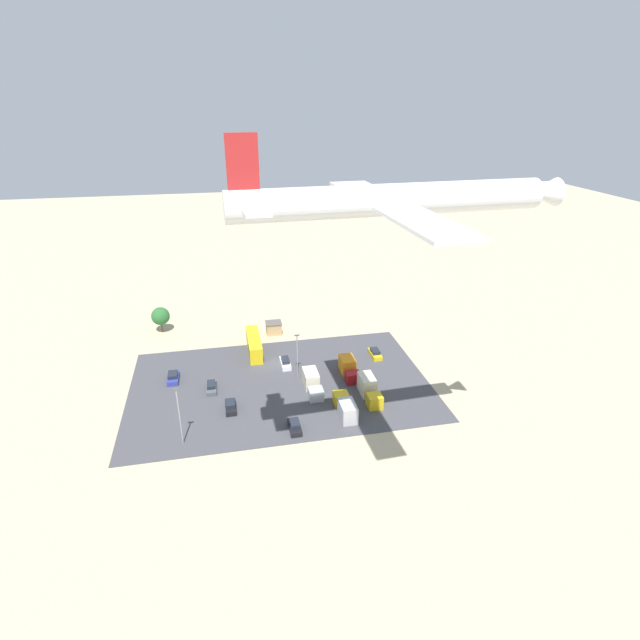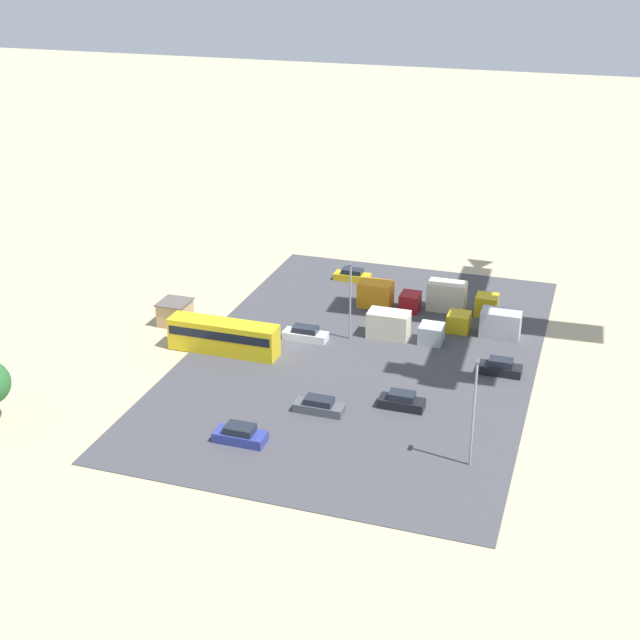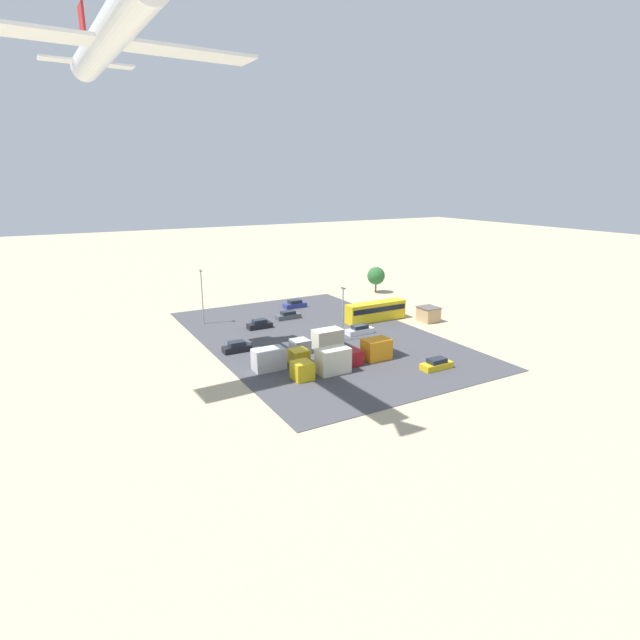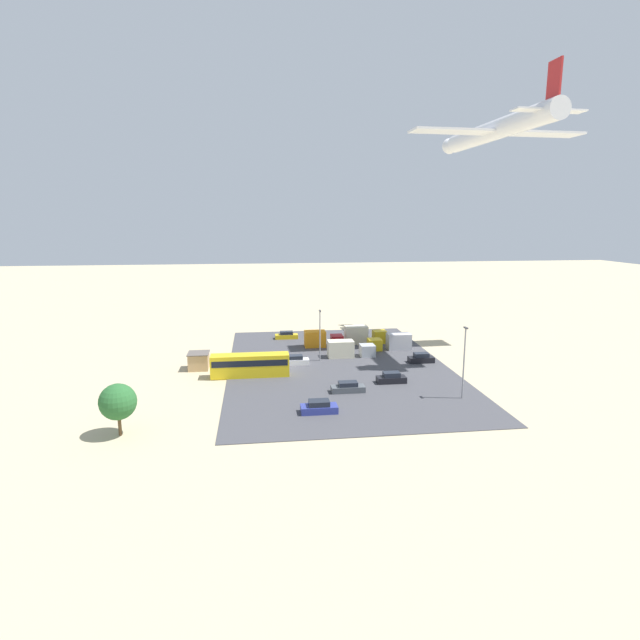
# 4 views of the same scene
# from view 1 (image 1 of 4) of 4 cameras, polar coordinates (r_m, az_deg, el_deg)

# --- Properties ---
(ground_plane) EXTENTS (400.00, 400.00, 0.00)m
(ground_plane) POSITION_cam_1_polar(r_m,az_deg,el_deg) (98.51, -5.16, -5.01)
(ground_plane) COLOR tan
(parking_lot_surface) EXTENTS (53.39, 34.54, 0.08)m
(parking_lot_surface) POSITION_cam_1_polar(r_m,az_deg,el_deg) (91.58, -4.54, -7.38)
(parking_lot_surface) COLOR #424247
(parking_lot_surface) RESTS_ON ground
(shed_building) EXTENTS (3.49, 3.28, 2.65)m
(shed_building) POSITION_cam_1_polar(r_m,az_deg,el_deg) (110.36, -5.32, -0.90)
(shed_building) COLOR tan
(shed_building) RESTS_ON ground
(bus) EXTENTS (2.55, 11.57, 3.35)m
(bus) POSITION_cam_1_polar(r_m,az_deg,el_deg) (102.54, -7.54, -2.71)
(bus) COLOR gold
(bus) RESTS_ON ground
(parked_car_0) EXTENTS (1.80, 4.47, 1.45)m
(parked_car_0) POSITION_cam_1_polar(r_m,az_deg,el_deg) (101.11, 6.30, -3.81)
(parked_car_0) COLOR gold
(parked_car_0) RESTS_ON ground
(parked_car_1) EXTENTS (1.98, 4.46, 1.53)m
(parked_car_1) POSITION_cam_1_polar(r_m,az_deg,el_deg) (96.09, -16.45, -6.31)
(parked_car_1) COLOR navy
(parked_car_1) RESTS_ON ground
(parked_car_2) EXTENTS (1.74, 4.56, 1.43)m
(parked_car_2) POSITION_cam_1_polar(r_m,az_deg,el_deg) (91.45, -12.31, -7.51)
(parked_car_2) COLOR #4C5156
(parked_car_2) RESTS_ON ground
(parked_car_3) EXTENTS (1.74, 4.74, 1.51)m
(parked_car_3) POSITION_cam_1_polar(r_m,az_deg,el_deg) (97.33, -3.98, -4.88)
(parked_car_3) COLOR silver
(parked_car_3) RESTS_ON ground
(parked_car_4) EXTENTS (1.75, 4.19, 1.55)m
(parked_car_4) POSITION_cam_1_polar(r_m,az_deg,el_deg) (85.52, -10.18, -9.69)
(parked_car_4) COLOR black
(parked_car_4) RESTS_ON ground
(parked_car_5) EXTENTS (1.77, 4.16, 1.58)m
(parked_car_5) POSITION_cam_1_polar(r_m,az_deg,el_deg) (79.77, -2.91, -12.03)
(parked_car_5) COLOR black
(parked_car_5) RESTS_ON ground
(parked_truck_0) EXTENTS (2.48, 7.75, 2.87)m
(parked_truck_0) POSITION_cam_1_polar(r_m,az_deg,el_deg) (82.88, 2.95, -9.94)
(parked_truck_0) COLOR gold
(parked_truck_0) RESTS_ON ground
(parked_truck_1) EXTENTS (2.43, 7.90, 3.34)m
(parked_truck_1) POSITION_cam_1_polar(r_m,az_deg,el_deg) (87.48, 5.62, -7.86)
(parked_truck_1) COLOR gold
(parked_truck_1) RESTS_ON ground
(parked_truck_2) EXTENTS (2.50, 8.07, 2.84)m
(parked_truck_2) POSITION_cam_1_polar(r_m,az_deg,el_deg) (89.35, -0.90, -7.17)
(parked_truck_2) COLOR #ADB2B7
(parked_truck_2) RESTS_ON ground
(parked_truck_3) EXTENTS (2.59, 7.08, 2.93)m
(parked_truck_3) POSITION_cam_1_polar(r_m,az_deg,el_deg) (93.90, 3.30, -5.52)
(parked_truck_3) COLOR maroon
(parked_truck_3) RESTS_ON ground
(tree_near_shed) EXTENTS (3.95, 3.95, 5.81)m
(tree_near_shed) POSITION_cam_1_polar(r_m,az_deg,el_deg) (115.02, -17.76, 0.42)
(tree_near_shed) COLOR brown
(tree_near_shed) RESTS_ON ground
(light_pole_lot_centre) EXTENTS (0.90, 0.28, 8.52)m
(light_pole_lot_centre) POSITION_cam_1_polar(r_m,az_deg,el_deg) (91.77, -2.61, -3.86)
(light_pole_lot_centre) COLOR gray
(light_pole_lot_centre) RESTS_ON ground
(light_pole_lot_edge) EXTENTS (0.90, 0.28, 9.53)m
(light_pole_lot_edge) POSITION_cam_1_polar(r_m,az_deg,el_deg) (77.16, -15.78, -10.32)
(light_pole_lot_edge) COLOR gray
(light_pole_lot_edge) RESTS_ON ground
(airplane) EXTENTS (36.62, 30.51, 8.35)m
(airplane) POSITION_cam_1_polar(r_m,az_deg,el_deg) (53.44, 9.07, 13.43)
(airplane) COLOR white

